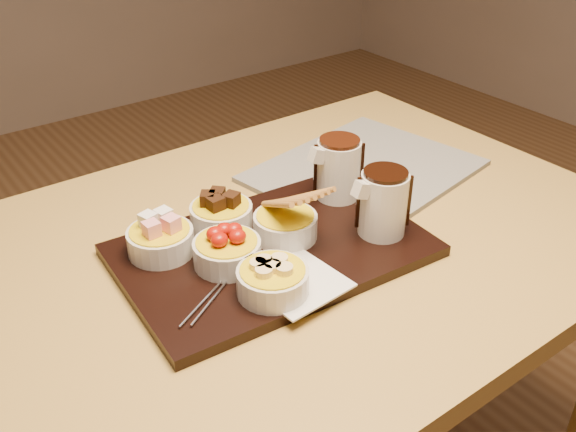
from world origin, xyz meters
TOP-DOWN VIEW (x-y plane):
  - dining_table at (0.00, 0.00)m, footprint 1.20×0.80m
  - serving_board at (-0.02, -0.03)m, footprint 0.48×0.33m
  - napkin at (-0.05, -0.13)m, footprint 0.13×0.13m
  - bowl_marshmallows at (-0.17, 0.06)m, footprint 0.10×0.10m
  - bowl_cake at (-0.06, 0.06)m, footprint 0.10×0.10m
  - bowl_strawberries at (-0.10, -0.03)m, footprint 0.10×0.10m
  - bowl_biscotti at (0.01, -0.02)m, footprint 0.10×0.10m
  - bowl_bananas at (-0.09, -0.12)m, footprint 0.10×0.10m
  - pitcher_dark_chocolate at (0.14, -0.10)m, footprint 0.08×0.08m
  - pitcher_milk_chocolate at (0.16, 0.03)m, footprint 0.08×0.08m
  - fondue_skewers at (-0.12, -0.05)m, footprint 0.15×0.24m
  - newspaper at (0.28, 0.09)m, footprint 0.45×0.38m

SIDE VIEW (x-z plane):
  - dining_table at x=0.00m, z-range 0.28..1.03m
  - newspaper at x=0.28m, z-range 0.75..0.76m
  - serving_board at x=-0.02m, z-range 0.75..0.77m
  - napkin at x=-0.05m, z-range 0.77..0.77m
  - fondue_skewers at x=-0.12m, z-range 0.77..0.78m
  - bowl_marshmallows at x=-0.17m, z-range 0.77..0.81m
  - bowl_cake at x=-0.06m, z-range 0.77..0.81m
  - bowl_strawberries at x=-0.10m, z-range 0.77..0.81m
  - bowl_biscotti at x=0.01m, z-range 0.77..0.81m
  - bowl_bananas at x=-0.09m, z-range 0.77..0.81m
  - pitcher_dark_chocolate at x=0.14m, z-range 0.77..0.87m
  - pitcher_milk_chocolate at x=0.16m, z-range 0.77..0.87m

